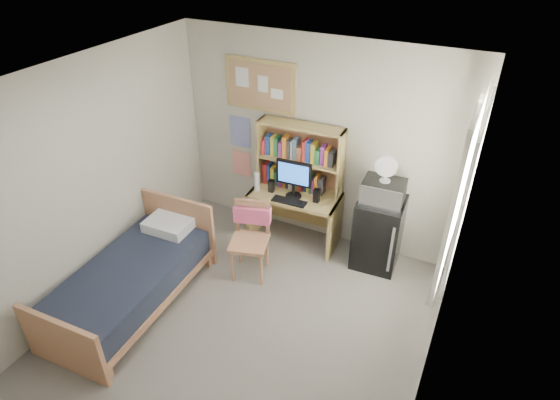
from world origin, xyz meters
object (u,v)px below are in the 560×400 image
at_px(bulletin_board, 260,85).
at_px(speaker_right, 317,196).
at_px(bed, 131,286).
at_px(microwave, 383,192).
at_px(speaker_left, 271,186).
at_px(desk_fan, 386,169).
at_px(desk_chair, 249,242).
at_px(mini_fridge, 378,232).
at_px(monitor, 294,180).
at_px(desk, 295,217).

distance_m(bulletin_board, speaker_right, 1.49).
distance_m(bed, microwave, 2.98).
height_order(speaker_left, desk_fan, desk_fan).
relative_size(desk_chair, speaker_left, 5.66).
bearing_deg(mini_fridge, monitor, -178.93).
bearing_deg(desk, speaker_left, -168.69).
bearing_deg(speaker_right, mini_fridge, 1.92).
bearing_deg(mini_fridge, speaker_right, -178.40).
xyz_separation_m(desk, desk_chair, (-0.20, -0.84, 0.11)).
xyz_separation_m(bulletin_board, desk_chair, (0.42, -1.12, -1.45)).
xyz_separation_m(bed, speaker_right, (1.42, 1.80, 0.53)).
xyz_separation_m(desk_chair, desk_fan, (1.28, 0.84, 0.85)).
bearing_deg(speaker_left, microwave, 0.26).
xyz_separation_m(desk, microwave, (1.08, -0.00, 0.68)).
height_order(bulletin_board, speaker_right, bulletin_board).
distance_m(mini_fridge, monitor, 1.19).
distance_m(desk, desk_chair, 0.87).
height_order(desk, desk_fan, desk_fan).
bearing_deg(desk_fan, bulletin_board, 167.37).
relative_size(desk_chair, mini_fridge, 1.04).
xyz_separation_m(mini_fridge, bed, (-2.20, -1.86, -0.19)).
relative_size(speaker_right, desk_fan, 0.58).
relative_size(desk, microwave, 2.43).
xyz_separation_m(bulletin_board, microwave, (1.70, -0.29, -0.89)).
distance_m(speaker_left, desk_fan, 1.48).
relative_size(monitor, speaker_right, 2.76).
distance_m(desk_chair, mini_fridge, 1.54).
bearing_deg(bed, monitor, 56.03).
xyz_separation_m(desk_chair, speaker_left, (-0.10, 0.77, 0.32)).
bearing_deg(speaker_left, desk, 11.31).
bearing_deg(desk_chair, bed, -148.07).
distance_m(desk_chair, microwave, 1.63).
height_order(desk, bed, desk).
height_order(desk_chair, bed, desk_chair).
bearing_deg(desk_chair, desk, 60.80).
bearing_deg(bulletin_board, speaker_left, -48.37).
relative_size(bed, desk_fan, 6.25).
distance_m(mini_fridge, speaker_right, 0.85).
bearing_deg(desk, monitor, -90.00).
xyz_separation_m(monitor, microwave, (1.08, 0.06, 0.09)).
distance_m(speaker_right, microwave, 0.82).
bearing_deg(desk_chair, bulletin_board, 94.52).
relative_size(bulletin_board, bed, 0.50).
bearing_deg(monitor, bulletin_board, 148.15).
height_order(bed, desk_fan, desk_fan).
bearing_deg(monitor, desk_fan, 0.33).
distance_m(monitor, speaker_right, 0.34).
height_order(desk_chair, monitor, monitor).
bearing_deg(mini_fridge, microwave, -90.00).
xyz_separation_m(mini_fridge, speaker_left, (-1.38, -0.09, 0.34)).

